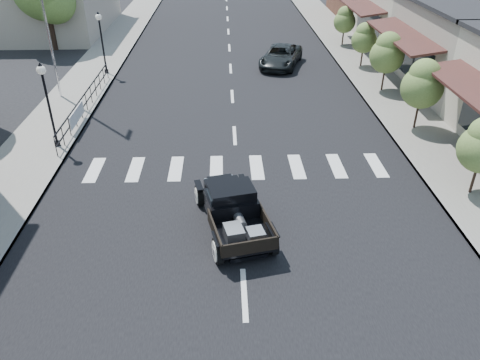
{
  "coord_description": "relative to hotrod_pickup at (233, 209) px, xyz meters",
  "views": [
    {
      "loc": [
        -0.44,
        -12.22,
        9.04
      ],
      "look_at": [
        0.04,
        1.37,
        1.0
      ],
      "focal_mm": 35.0,
      "sensor_mm": 36.0,
      "label": 1
    }
  ],
  "objects": [
    {
      "name": "sidewalk_right",
      "position": [
        8.73,
        15.0,
        -0.67
      ],
      "size": [
        3.0,
        80.0,
        0.15
      ],
      "primitive_type": "cube",
      "color": "gray",
      "rests_on": "ground"
    },
    {
      "name": "small_tree_e",
      "position": [
        8.53,
        22.13,
        0.7
      ],
      "size": [
        1.56,
        1.56,
        2.59
      ],
      "primitive_type": null,
      "color": "#597334",
      "rests_on": "sidewalk_right"
    },
    {
      "name": "road",
      "position": [
        0.23,
        15.0,
        -0.74
      ],
      "size": [
        14.0,
        80.0,
        0.02
      ],
      "primitive_type": "cube",
      "color": "black",
      "rests_on": "ground"
    },
    {
      "name": "road_markings",
      "position": [
        0.23,
        10.0,
        -0.75
      ],
      "size": [
        12.0,
        60.0,
        0.06
      ],
      "primitive_type": null,
      "color": "silver",
      "rests_on": "ground"
    },
    {
      "name": "small_tree_d",
      "position": [
        8.53,
        16.86,
        0.7
      ],
      "size": [
        1.55,
        1.55,
        2.58
      ],
      "primitive_type": null,
      "color": "#597334",
      "rests_on": "sidewalk_right"
    },
    {
      "name": "small_tree_a",
      "position": [
        8.53,
        1.68,
        0.78
      ],
      "size": [
        1.65,
        1.65,
        2.75
      ],
      "primitive_type": null,
      "color": "#597334",
      "rests_on": "sidewalk_right"
    },
    {
      "name": "ground",
      "position": [
        0.23,
        0.0,
        -0.75
      ],
      "size": [
        120.0,
        120.0,
        0.0
      ],
      "primitive_type": "plane",
      "color": "black",
      "rests_on": "ground"
    },
    {
      "name": "second_car",
      "position": [
        3.47,
        17.45,
        -0.11
      ],
      "size": [
        3.47,
        5.02,
        1.27
      ],
      "primitive_type": "imported",
      "rotation": [
        0.0,
        0.0,
        -0.32
      ],
      "color": "black",
      "rests_on": "ground"
    },
    {
      "name": "hotrod_pickup",
      "position": [
        0.0,
        0.0,
        0.0
      ],
      "size": [
        2.91,
        4.64,
        1.49
      ],
      "primitive_type": null,
      "rotation": [
        0.0,
        0.0,
        0.22
      ],
      "color": "black",
      "rests_on": "ground"
    },
    {
      "name": "small_tree_b",
      "position": [
        8.53,
        7.3,
        0.94
      ],
      "size": [
        1.85,
        1.85,
        3.08
      ],
      "primitive_type": null,
      "color": "#597334",
      "rests_on": "sidewalk_right"
    },
    {
      "name": "big_tree_far",
      "position": [
        -12.27,
        22.0,
        2.4
      ],
      "size": [
        4.28,
        4.28,
        6.29
      ],
      "primitive_type": null,
      "color": "#527331",
      "rests_on": "ground"
    },
    {
      "name": "railing",
      "position": [
        -7.07,
        10.0,
        -0.1
      ],
      "size": [
        0.08,
        10.0,
        1.0
      ],
      "primitive_type": null,
      "color": "black",
      "rests_on": "sidewalk_left"
    },
    {
      "name": "small_tree_c",
      "position": [
        8.53,
        12.37,
        0.93
      ],
      "size": [
        1.83,
        1.83,
        3.04
      ],
      "primitive_type": null,
      "color": "#597334",
      "rests_on": "sidewalk_right"
    },
    {
      "name": "banner",
      "position": [
        -6.99,
        8.0,
        -0.3
      ],
      "size": [
        0.04,
        2.2,
        0.6
      ],
      "primitive_type": null,
      "color": "silver",
      "rests_on": "sidewalk_left"
    },
    {
      "name": "lamp_post_c",
      "position": [
        -7.37,
        16.0,
        1.2
      ],
      "size": [
        0.36,
        0.36,
        3.59
      ],
      "primitive_type": null,
      "color": "black",
      "rests_on": "sidewalk_left"
    },
    {
      "name": "sidewalk_left",
      "position": [
        -8.27,
        15.0,
        -0.67
      ],
      "size": [
        3.0,
        80.0,
        0.15
      ],
      "primitive_type": "cube",
      "color": "gray",
      "rests_on": "ground"
    },
    {
      "name": "lamp_post_b",
      "position": [
        -7.37,
        6.0,
        1.2
      ],
      "size": [
        0.36,
        0.36,
        3.59
      ],
      "primitive_type": null,
      "color": "black",
      "rests_on": "sidewalk_left"
    },
    {
      "name": "storefront_far",
      "position": [
        15.23,
        22.0,
        1.5
      ],
      "size": [
        10.0,
        9.0,
        4.5
      ],
      "primitive_type": "cube",
      "color": "#B3AC98",
      "rests_on": "ground"
    }
  ]
}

